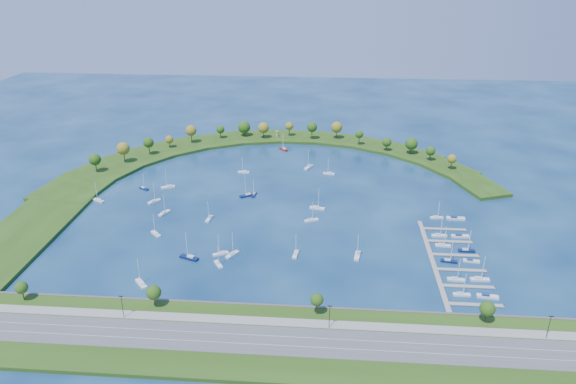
# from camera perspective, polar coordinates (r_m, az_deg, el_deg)

# --- Properties ---
(ground) EXTENTS (700.00, 700.00, 0.00)m
(ground) POSITION_cam_1_polar(r_m,az_deg,el_deg) (308.82, -1.00, -1.03)
(ground) COLOR #082448
(ground) RESTS_ON ground
(south_shoreline) EXTENTS (420.00, 43.10, 11.60)m
(south_shoreline) POSITION_cam_1_polar(r_m,az_deg,el_deg) (204.37, -4.33, -15.46)
(south_shoreline) COLOR #254512
(south_shoreline) RESTS_ON ground
(breakwater) EXTENTS (286.74, 247.64, 2.00)m
(breakwater) POSITION_cam_1_polar(r_m,az_deg,el_deg) (359.54, -7.65, 2.65)
(breakwater) COLOR #254512
(breakwater) RESTS_ON ground
(breakwater_trees) EXTENTS (238.31, 92.38, 14.39)m
(breakwater_trees) POSITION_cam_1_polar(r_m,az_deg,el_deg) (389.36, -2.37, 5.98)
(breakwater_trees) COLOR #382314
(breakwater_trees) RESTS_ON breakwater
(harbor_tower) EXTENTS (2.60, 2.60, 4.39)m
(harbor_tower) POSITION_cam_1_polar(r_m,az_deg,el_deg) (415.23, -1.18, 6.28)
(harbor_tower) COLOR gray
(harbor_tower) RESTS_ON breakwater
(dock_system) EXTENTS (24.28, 82.00, 1.60)m
(dock_system) POSITION_cam_1_polar(r_m,az_deg,el_deg) (260.17, 16.88, -7.21)
(dock_system) COLOR gray
(dock_system) RESTS_ON ground
(moored_boat_0) EXTENTS (8.66, 6.61, 12.75)m
(moored_boat_0) POSITION_cam_1_polar(r_m,az_deg,el_deg) (315.83, -4.44, -0.32)
(moored_boat_0) COLOR #0B1944
(moored_boat_0) RESTS_ON ground
(moored_boat_1) EXTENTS (6.88, 5.16, 10.09)m
(moored_boat_1) POSITION_cam_1_polar(r_m,az_deg,el_deg) (336.39, -15.25, 0.42)
(moored_boat_1) COLOR #0B1944
(moored_boat_1) RESTS_ON ground
(moored_boat_2) EXTENTS (6.22, 9.12, 13.15)m
(moored_boat_2) POSITION_cam_1_polar(r_m,az_deg,el_deg) (357.94, 2.24, 2.74)
(moored_boat_2) COLOR silver
(moored_boat_2) RESTS_ON ground
(moored_boat_3) EXTENTS (7.15, 7.71, 12.10)m
(moored_boat_3) POSITION_cam_1_polar(r_m,az_deg,el_deg) (391.92, -0.47, 4.68)
(moored_boat_3) COLOR maroon
(moored_boat_3) RESTS_ON ground
(moored_boat_4) EXTENTS (7.78, 3.38, 11.06)m
(moored_boat_4) POSITION_cam_1_polar(r_m,az_deg,el_deg) (348.06, 4.43, 2.04)
(moored_boat_4) COLOR silver
(moored_boat_4) RESTS_ON ground
(moored_boat_5) EXTENTS (3.58, 8.56, 12.21)m
(moored_boat_5) POSITION_cam_1_polar(r_m,az_deg,el_deg) (255.55, 7.48, -6.74)
(moored_boat_5) COLOR silver
(moored_boat_5) RESTS_ON ground
(moored_boat_6) EXTENTS (2.95, 7.58, 10.86)m
(moored_boat_6) POSITION_cam_1_polar(r_m,az_deg,el_deg) (254.51, 0.83, -6.66)
(moored_boat_6) COLOR silver
(moored_boat_6) RESTS_ON ground
(moored_boat_7) EXTENTS (5.41, 7.20, 10.56)m
(moored_boat_7) POSITION_cam_1_polar(r_m,az_deg,el_deg) (249.04, -7.52, -7.64)
(moored_boat_7) COLOR silver
(moored_boat_7) RESTS_ON ground
(moored_boat_8) EXTENTS (5.54, 8.23, 11.84)m
(moored_boat_8) POSITION_cam_1_polar(r_m,az_deg,el_deg) (301.56, -13.17, -2.16)
(moored_boat_8) COLOR silver
(moored_boat_8) RESTS_ON ground
(moored_boat_9) EXTENTS (7.60, 2.37, 11.08)m
(moored_boat_9) POSITION_cam_1_polar(r_m,az_deg,el_deg) (350.78, -4.78, 2.21)
(moored_boat_9) COLOR silver
(moored_boat_9) RESTS_ON ground
(moored_boat_10) EXTENTS (8.82, 3.87, 12.55)m
(moored_boat_10) POSITION_cam_1_polar(r_m,az_deg,el_deg) (299.76, 3.15, -1.68)
(moored_boat_10) COLOR silver
(moored_boat_10) RESTS_ON ground
(moored_boat_11) EXTENTS (8.18, 5.73, 11.84)m
(moored_boat_11) POSITION_cam_1_polar(r_m,az_deg,el_deg) (327.76, -19.72, -0.81)
(moored_boat_11) COLOR silver
(moored_boat_11) RESTS_ON ground
(moored_boat_12) EXTENTS (3.21, 7.65, 10.91)m
(moored_boat_12) POSITION_cam_1_polar(r_m,az_deg,el_deg) (290.71, -8.47, -2.79)
(moored_boat_12) COLOR silver
(moored_boat_12) RESTS_ON ground
(moored_boat_13) EXTENTS (7.73, 5.42, 11.19)m
(moored_boat_13) POSITION_cam_1_polar(r_m,az_deg,el_deg) (257.02, -7.26, -6.54)
(moored_boat_13) COLOR silver
(moored_boat_13) RESTS_ON ground
(moored_boat_14) EXTENTS (9.70, 5.69, 13.77)m
(moored_boat_14) POSITION_cam_1_polar(r_m,az_deg,el_deg) (255.91, -10.58, -6.90)
(moored_boat_14) COLOR #0B1944
(moored_boat_14) RESTS_ON ground
(moored_boat_15) EXTENTS (6.87, 6.99, 11.25)m
(moored_boat_15) POSITION_cam_1_polar(r_m,az_deg,el_deg) (280.46, -14.04, -4.34)
(moored_boat_15) COLOR silver
(moored_boat_15) RESTS_ON ground
(moored_boat_16) EXTENTS (8.66, 5.71, 12.42)m
(moored_boat_16) POSITION_cam_1_polar(r_m,az_deg,el_deg) (334.84, -12.78, 0.58)
(moored_boat_16) COLOR silver
(moored_boat_16) RESTS_ON ground
(moored_boat_17) EXTENTS (7.88, 5.14, 11.29)m
(moored_boat_17) POSITION_cam_1_polar(r_m,az_deg,el_deg) (286.18, 2.53, -2.98)
(moored_boat_17) COLOR silver
(moored_boat_17) RESTS_ON ground
(moored_boat_18) EXTENTS (2.41, 7.24, 10.49)m
(moored_boat_18) POSITION_cam_1_polar(r_m,az_deg,el_deg) (316.85, -3.68, -0.23)
(moored_boat_18) COLOR #0B1944
(moored_boat_18) RESTS_ON ground
(moored_boat_19) EXTENTS (7.35, 8.05, 12.55)m
(moored_boat_19) POSITION_cam_1_polar(r_m,az_deg,el_deg) (241.97, -15.53, -9.42)
(moored_boat_19) COLOR silver
(moored_boat_19) RESTS_ON ground
(moored_boat_20) EXTENTS (6.10, 7.89, 11.65)m
(moored_boat_20) POSITION_cam_1_polar(r_m,az_deg,el_deg) (255.77, -6.02, -6.63)
(moored_boat_20) COLOR silver
(moored_boat_20) RESTS_ON ground
(moored_boat_21) EXTENTS (6.71, 7.66, 11.74)m
(moored_boat_21) POSITION_cam_1_polar(r_m,az_deg,el_deg) (317.09, -14.21, -0.93)
(moored_boat_21) COLOR silver
(moored_boat_21) RESTS_ON ground
(docked_boat_0) EXTENTS (7.19, 2.02, 10.56)m
(docked_boat_0) POSITION_cam_1_polar(r_m,az_deg,el_deg) (238.31, 18.18, -10.37)
(docked_boat_0) COLOR silver
(docked_boat_0) RESTS_ON ground
(docked_boat_1) EXTENTS (9.03, 3.37, 1.80)m
(docked_boat_1) POSITION_cam_1_polar(r_m,az_deg,el_deg) (240.67, 20.66, -10.46)
(docked_boat_1) COLOR silver
(docked_boat_1) RESTS_ON ground
(docked_boat_2) EXTENTS (7.66, 2.68, 11.05)m
(docked_boat_2) POSITION_cam_1_polar(r_m,az_deg,el_deg) (247.50, 17.62, -8.90)
(docked_boat_2) COLOR silver
(docked_boat_2) RESTS_ON ground
(docked_boat_3) EXTENTS (8.35, 2.47, 12.22)m
(docked_boat_3) POSITION_cam_1_polar(r_m,az_deg,el_deg) (250.86, 19.93, -8.77)
(docked_boat_3) COLOR silver
(docked_boat_3) RESTS_ON ground
(docked_boat_4) EXTENTS (7.81, 3.26, 11.13)m
(docked_boat_4) POSITION_cam_1_polar(r_m,az_deg,el_deg) (260.33, 16.92, -7.06)
(docked_boat_4) COLOR #0B1944
(docked_boat_4) RESTS_ON ground
(docked_boat_5) EXTENTS (7.71, 3.02, 1.53)m
(docked_boat_5) POSITION_cam_1_polar(r_m,az_deg,el_deg) (263.86, 19.10, -7.01)
(docked_boat_5) COLOR silver
(docked_boat_5) RESTS_ON ground
(docked_boat_6) EXTENTS (7.48, 2.46, 10.84)m
(docked_boat_6) POSITION_cam_1_polar(r_m,az_deg,el_deg) (272.79, 16.33, -5.47)
(docked_boat_6) COLOR silver
(docked_boat_6) RESTS_ON ground
(docked_boat_7) EXTENTS (7.81, 2.24, 11.45)m
(docked_boat_7) POSITION_cam_1_polar(r_m,az_deg,el_deg) (271.62, 18.67, -5.93)
(docked_boat_7) COLOR #0B1944
(docked_boat_7) RESTS_ON ground
(docked_boat_8) EXTENTS (7.84, 2.64, 11.35)m
(docked_boat_8) POSITION_cam_1_polar(r_m,az_deg,el_deg) (281.48, 15.95, -4.46)
(docked_boat_8) COLOR silver
(docked_boat_8) RESTS_ON ground
(docked_boat_9) EXTENTS (9.07, 2.95, 1.83)m
(docked_boat_9) POSITION_cam_1_polar(r_m,az_deg,el_deg) (283.95, 18.02, -4.53)
(docked_boat_9) COLOR silver
(docked_boat_9) RESTS_ON ground
(docked_boat_10) EXTENTS (7.28, 2.84, 10.43)m
(docked_boat_10) POSITION_cam_1_polar(r_m,az_deg,el_deg) (299.93, 15.71, -2.60)
(docked_boat_10) COLOR silver
(docked_boat_10) RESTS_ON ground
(docked_boat_11) EXTENTS (9.92, 3.01, 2.01)m
(docked_boat_11) POSITION_cam_1_polar(r_m,az_deg,el_deg) (301.77, 17.57, -2.70)
(docked_boat_11) COLOR silver
(docked_boat_11) RESTS_ON ground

